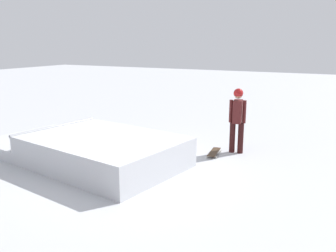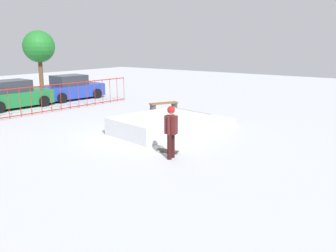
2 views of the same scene
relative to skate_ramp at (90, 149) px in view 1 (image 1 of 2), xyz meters
The scene contains 4 objects.
ground_plane 1.21m from the skate_ramp, 169.64° to the left, with size 60.00×60.00×0.00m, color #B7BABF.
skate_ramp is the anchor object (origin of this frame).
skater 3.89m from the skate_ramp, 141.04° to the right, with size 0.43×0.41×1.73m.
skateboard 3.19m from the skate_ramp, 142.52° to the right, with size 0.35×0.82×0.09m.
Camera 1 is at (-4.52, 6.46, 2.89)m, focal length 38.66 mm.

